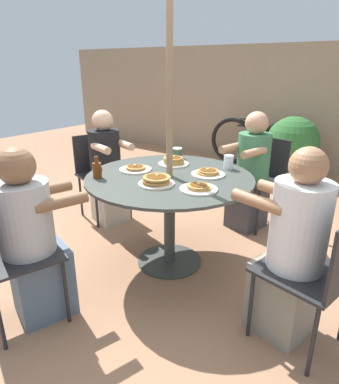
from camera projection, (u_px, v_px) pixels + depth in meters
The scene contains 22 objects.
ground_plane at pixel (170, 261), 2.86m from camera, with size 12.00×12.00×0.00m, color #9E7051.
back_fence at pixel (306, 109), 5.08m from camera, with size 10.00×0.06×1.84m, color gray.
patio_table at pixel (170, 192), 2.64m from camera, with size 1.28×1.28×0.75m.
umbrella_pole at pixel (170, 115), 2.43m from camera, with size 0.05×0.05×2.41m, color #846B4C.
patio_chair_north at pixel (100, 169), 3.58m from camera, with size 0.56×0.56×0.86m.
diner_north at pixel (107, 171), 3.45m from camera, with size 0.50×0.41×1.14m.
patio_chair_east at pixel (3, 252), 2.01m from camera, with size 0.56×0.56×0.86m.
diner_east at pixel (33, 243), 2.10m from camera, with size 0.44×0.54×1.12m.
patio_chair_south at pixel (319, 271), 1.83m from camera, with size 0.53×0.53×0.86m.
diner_south at pixel (291, 254), 1.94m from camera, with size 0.53×0.40×1.16m.
patio_chair_west at pixel (261, 174), 3.42m from camera, with size 0.53×0.53×0.86m.
diner_west at pixel (250, 176), 3.31m from camera, with size 0.40×0.52×1.14m.
pancake_plate_a at pixel (136, 169), 2.73m from camera, with size 0.26×0.26×0.05m.
pancake_plate_b at pixel (156, 181), 2.40m from camera, with size 0.26×0.26×0.07m.
pancake_plate_c at pixel (208, 173), 2.61m from camera, with size 0.26×0.26×0.05m.
pancake_plate_d at pixel (173, 162), 2.87m from camera, with size 0.26×0.26×0.08m.
pancake_plate_e at pixel (199, 188), 2.30m from camera, with size 0.26×0.26×0.05m.
syrup_bottle at pixel (97, 170), 2.53m from camera, with size 0.09×0.07×0.17m.
coffee_cup at pixel (177, 153), 3.06m from camera, with size 0.09×0.09×0.09m.
drinking_glass_a at pixel (229, 162), 2.75m from camera, with size 0.08×0.08×0.11m, color silver.
bicycle at pixel (256, 143), 5.36m from camera, with size 1.57×0.44×0.77m.
potted_shrub at pixel (292, 144), 4.76m from camera, with size 0.72×0.72×0.88m.
Camera 1 is at (1.47, -1.98, 1.55)m, focal length 32.00 mm.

